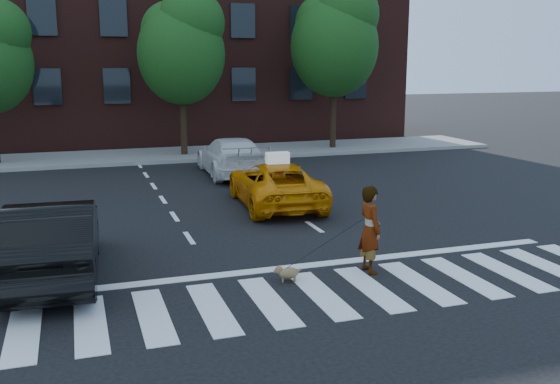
% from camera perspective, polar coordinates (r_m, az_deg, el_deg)
% --- Properties ---
extents(ground, '(120.00, 120.00, 0.00)m').
position_cam_1_polar(ground, '(11.41, 3.82, -9.36)').
color(ground, black).
rests_on(ground, ground).
extents(crosswalk, '(13.00, 2.40, 0.01)m').
position_cam_1_polar(crosswalk, '(11.40, 3.82, -9.34)').
color(crosswalk, silver).
rests_on(crosswalk, ground).
extents(stop_line, '(12.00, 0.30, 0.01)m').
position_cam_1_polar(stop_line, '(12.81, 1.09, -6.89)').
color(stop_line, silver).
rests_on(stop_line, ground).
extents(sidewalk_far, '(30.00, 4.00, 0.15)m').
position_cam_1_polar(sidewalk_far, '(27.92, -9.91, 3.38)').
color(sidewalk_far, slate).
rests_on(sidewalk_far, ground).
extents(building, '(26.00, 10.00, 12.00)m').
position_cam_1_polar(building, '(35.11, -12.20, 14.71)').
color(building, '#3E1A16').
rests_on(building, ground).
extents(tree_mid, '(3.69, 3.69, 7.10)m').
position_cam_1_polar(tree_mid, '(27.22, -8.97, 13.29)').
color(tree_mid, black).
rests_on(tree_mid, ground).
extents(tree_right, '(4.00, 4.00, 7.70)m').
position_cam_1_polar(tree_right, '(29.24, 5.08, 14.09)').
color(tree_right, black).
rests_on(tree_right, ground).
extents(taxi, '(2.42, 4.72, 1.28)m').
position_cam_1_polar(taxi, '(18.01, -0.42, 0.72)').
color(taxi, orange).
rests_on(taxi, ground).
extents(black_sedan, '(1.86, 4.71, 1.53)m').
position_cam_1_polar(black_sedan, '(12.78, -20.04, -4.12)').
color(black_sedan, black).
rests_on(black_sedan, ground).
extents(white_suv, '(2.11, 4.87, 1.40)m').
position_cam_1_polar(white_suv, '(22.92, -4.46, 3.27)').
color(white_suv, silver).
rests_on(white_suv, ground).
extents(woman, '(0.43, 0.64, 1.75)m').
position_cam_1_polar(woman, '(12.43, 8.23, -3.41)').
color(woman, '#999999').
rests_on(woman, ground).
extents(dog, '(0.52, 0.34, 0.31)m').
position_cam_1_polar(dog, '(11.97, 0.62, -7.37)').
color(dog, olive).
rests_on(dog, ground).
extents(taxi_sign, '(0.67, 0.32, 0.32)m').
position_cam_1_polar(taxi_sign, '(17.68, -0.23, 3.14)').
color(taxi_sign, white).
rests_on(taxi_sign, taxi).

